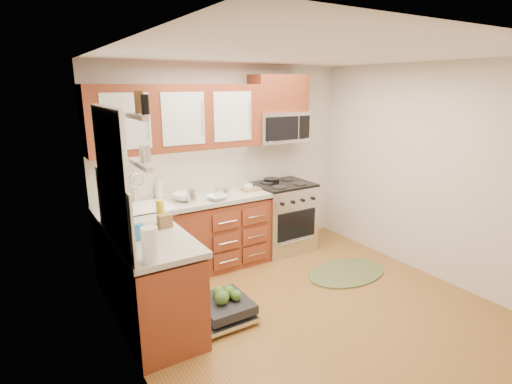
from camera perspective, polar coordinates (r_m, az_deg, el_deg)
floor at (r=4.35m, az=7.47°, el=-16.12°), size 3.50×3.50×0.00m
ceiling at (r=3.73m, az=8.84°, el=18.88°), size 3.50×3.50×0.00m
wall_back at (r=5.28m, az=-4.10°, el=4.20°), size 3.50×0.04×2.50m
wall_front at (r=2.82m, az=31.60°, el=-7.84°), size 3.50×0.04×2.50m
wall_left at (r=3.08m, az=-17.91°, el=-4.40°), size 0.04×3.50×2.50m
wall_right at (r=5.13m, az=23.36°, el=2.68°), size 0.04×3.50×2.50m
base_cabinet_back at (r=4.96m, az=-9.78°, el=-6.66°), size 2.05×0.60×0.85m
base_cabinet_left at (r=3.95m, az=-14.55°, el=-12.84°), size 0.60×1.25×0.85m
countertop_back at (r=4.80m, az=-9.98°, el=-1.41°), size 2.07×0.64×0.05m
countertop_left at (r=3.75m, az=-14.88°, el=-6.38°), size 0.64×1.27×0.05m
backsplash_back at (r=4.99m, az=-11.41°, el=2.83°), size 2.05×0.02×0.57m
backsplash_left at (r=3.59m, az=-19.70°, el=-2.52°), size 0.02×1.25×0.57m
upper_cabinets at (r=4.74m, az=-11.14°, el=10.36°), size 2.05×0.35×0.75m
cabinet_over_mw at (r=5.39m, az=3.22°, el=13.90°), size 0.76×0.35×0.47m
range at (r=5.56m, az=3.82°, el=-3.50°), size 0.76×0.64×0.95m
microwave at (r=5.40m, az=3.30°, el=9.28°), size 0.76×0.38×0.40m
sink at (r=4.65m, az=-15.84°, el=-3.58°), size 0.62×0.50×0.26m
dishwasher at (r=4.11m, az=-5.05°, el=-16.42°), size 0.70×0.60×0.20m
window at (r=3.48m, az=-20.10°, el=2.72°), size 0.03×1.05×1.05m
window_blind at (r=3.44m, az=-20.19°, el=8.15°), size 0.02×0.96×0.40m
shelf_upper at (r=2.60m, az=-16.75°, el=10.27°), size 0.04×0.40×0.03m
shelf_lower at (r=2.64m, az=-16.26°, el=3.77°), size 0.04×0.40×0.03m
rug at (r=5.12m, az=12.83°, el=-11.17°), size 1.07×0.71×0.02m
skillet at (r=5.53m, az=2.24°, el=1.75°), size 0.25×0.25×0.04m
stock_pot at (r=4.86m, az=-4.89°, el=-0.07°), size 0.21×0.21×0.11m
cutting_board at (r=5.17m, az=-0.64°, el=0.41°), size 0.30×0.22×0.02m
canister at (r=4.64m, az=-9.19°, el=-0.56°), size 0.13×0.13×0.17m
paper_towel_roll at (r=3.17m, az=-14.91°, el=-7.27°), size 0.17×0.17×0.28m
mustard_bottle at (r=3.99m, az=-13.50°, el=-2.80°), size 0.10×0.10×0.24m
red_bottle at (r=3.19m, az=-15.33°, el=-7.62°), size 0.08×0.08×0.23m
wooden_box at (r=3.90m, az=-12.89°, el=-4.06°), size 0.13×0.10×0.13m
blue_carton at (r=3.65m, az=-16.33°, el=-5.50°), size 0.10×0.07×0.14m
bowl_a at (r=4.74m, az=-5.59°, el=-0.80°), size 0.26×0.26×0.06m
bowl_b at (r=4.77m, az=-10.14°, el=-0.67°), size 0.37×0.37×0.09m
cup at (r=5.11m, az=-1.16°, el=0.69°), size 0.14×0.14×0.10m
soap_bottle_a at (r=4.90m, az=-13.69°, el=0.65°), size 0.11×0.11×0.27m
soap_bottle_b at (r=4.17m, az=-18.88°, el=-2.82°), size 0.09×0.09×0.19m
soap_bottle_c at (r=3.82m, az=-18.26°, el=-4.67°), size 0.12×0.12×0.15m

